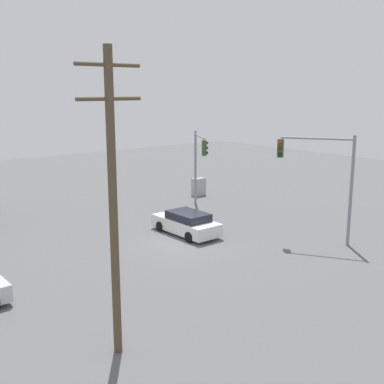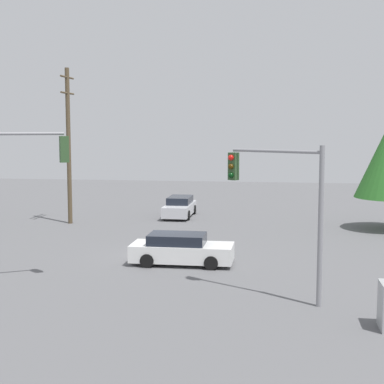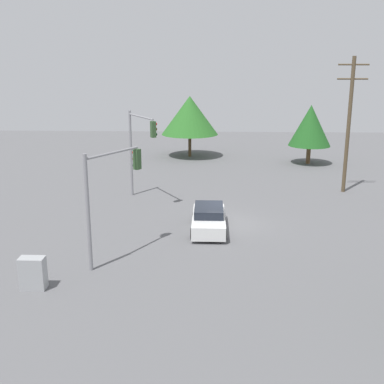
# 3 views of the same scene
# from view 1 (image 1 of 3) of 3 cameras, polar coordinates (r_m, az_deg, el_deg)

# --- Properties ---
(ground_plane) EXTENTS (80.00, 80.00, 0.00)m
(ground_plane) POSITION_cam_1_polar(r_m,az_deg,el_deg) (28.22, -1.23, -5.88)
(ground_plane) COLOR #5B5B5E
(sedan_white) EXTENTS (2.03, 4.65, 1.41)m
(sedan_white) POSITION_cam_1_polar(r_m,az_deg,el_deg) (29.47, -0.67, -3.71)
(sedan_white) COLOR silver
(sedan_white) RESTS_ON ground_plane
(traffic_signal_main) EXTENTS (2.42, 3.74, 6.26)m
(traffic_signal_main) POSITION_cam_1_polar(r_m,az_deg,el_deg) (28.04, 15.14, 2.65)
(traffic_signal_main) COLOR gray
(traffic_signal_main) RESTS_ON ground_plane
(traffic_signal_cross) EXTENTS (2.17, 3.49, 5.65)m
(traffic_signal_cross) POSITION_cam_1_polar(r_m,az_deg,el_deg) (35.19, 0.86, 4.22)
(traffic_signal_cross) COLOR gray
(traffic_signal_cross) RESTS_ON ground_plane
(utility_pole_tall) EXTENTS (2.20, 0.28, 10.02)m
(utility_pole_tall) POSITION_cam_1_polar(r_m,az_deg,el_deg) (15.41, -9.36, -0.83)
(utility_pole_tall) COLOR brown
(utility_pole_tall) RESTS_ON ground_plane
(electrical_cabinet) EXTENTS (1.10, 0.62, 1.46)m
(electrical_cabinet) POSITION_cam_1_polar(r_m,az_deg,el_deg) (40.10, 0.79, 0.61)
(electrical_cabinet) COLOR #9EA0A3
(electrical_cabinet) RESTS_ON ground_plane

